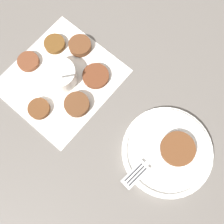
{
  "coord_description": "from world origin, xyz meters",
  "views": [
    {
      "loc": [
        0.04,
        0.32,
        0.66
      ],
      "look_at": [
        -0.07,
        0.18,
        0.02
      ],
      "focal_mm": 42.0,
      "sensor_mm": 36.0,
      "label": 1
    }
  ],
  "objects_px": {
    "serving_plate": "(167,151)",
    "fritter_on_plate": "(178,149)",
    "fork": "(146,164)",
    "sauce_bowl": "(60,76)"
  },
  "relations": [
    {
      "from": "serving_plate",
      "to": "fritter_on_plate",
      "type": "height_order",
      "value": "fritter_on_plate"
    },
    {
      "from": "fork",
      "to": "serving_plate",
      "type": "bearing_deg",
      "value": 171.3
    },
    {
      "from": "serving_plate",
      "to": "fritter_on_plate",
      "type": "relative_size",
      "value": 2.66
    },
    {
      "from": "sauce_bowl",
      "to": "fork",
      "type": "bearing_deg",
      "value": 95.45
    },
    {
      "from": "serving_plate",
      "to": "fork",
      "type": "bearing_deg",
      "value": -8.7
    },
    {
      "from": "sauce_bowl",
      "to": "fritter_on_plate",
      "type": "relative_size",
      "value": 1.14
    },
    {
      "from": "fork",
      "to": "fritter_on_plate",
      "type": "bearing_deg",
      "value": 166.11
    },
    {
      "from": "sauce_bowl",
      "to": "fritter_on_plate",
      "type": "bearing_deg",
      "value": 108.52
    },
    {
      "from": "fritter_on_plate",
      "to": "serving_plate",
      "type": "bearing_deg",
      "value": -28.42
    },
    {
      "from": "fork",
      "to": "sauce_bowl",
      "type": "bearing_deg",
      "value": -84.55
    }
  ]
}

